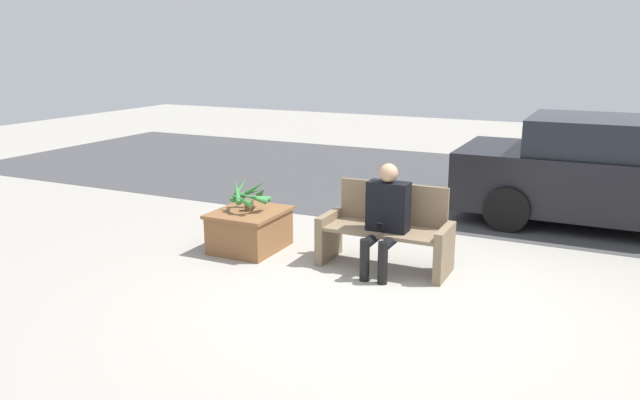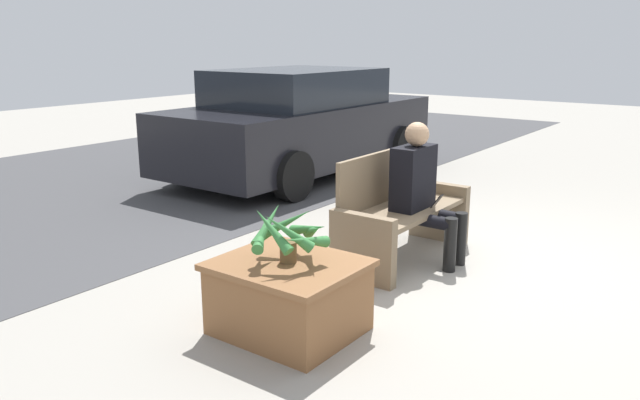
# 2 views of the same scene
# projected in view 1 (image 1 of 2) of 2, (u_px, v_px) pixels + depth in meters

# --- Properties ---
(ground_plane) EXTENTS (30.00, 30.00, 0.00)m
(ground_plane) POSITION_uv_depth(u_px,v_px,m) (387.00, 293.00, 6.24)
(ground_plane) COLOR #9E998E
(road_surface) EXTENTS (20.00, 6.00, 0.01)m
(road_surface) POSITION_uv_depth(u_px,v_px,m) (489.00, 187.00, 10.83)
(road_surface) COLOR #424244
(road_surface) RESTS_ON ground_plane
(bench) EXTENTS (1.44, 0.58, 0.91)m
(bench) POSITION_uv_depth(u_px,v_px,m) (386.00, 232.00, 6.90)
(bench) COLOR #7A664C
(bench) RESTS_ON ground_plane
(person_seated) EXTENTS (0.44, 0.58, 1.19)m
(person_seated) POSITION_uv_depth(u_px,v_px,m) (386.00, 214.00, 6.66)
(person_seated) COLOR black
(person_seated) RESTS_ON ground_plane
(planter_box) EXTENTS (0.78, 0.90, 0.48)m
(planter_box) POSITION_uv_depth(u_px,v_px,m) (250.00, 228.00, 7.52)
(planter_box) COLOR brown
(planter_box) RESTS_ON ground_plane
(potted_plant) EXTENTS (0.53, 0.54, 0.38)m
(potted_plant) POSITION_uv_depth(u_px,v_px,m) (249.00, 195.00, 7.41)
(potted_plant) COLOR brown
(potted_plant) RESTS_ON planter_box
(parked_car) EXTENTS (4.22, 1.98, 1.47)m
(parked_car) POSITION_uv_depth(u_px,v_px,m) (619.00, 174.00, 8.37)
(parked_car) COLOR black
(parked_car) RESTS_ON ground_plane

